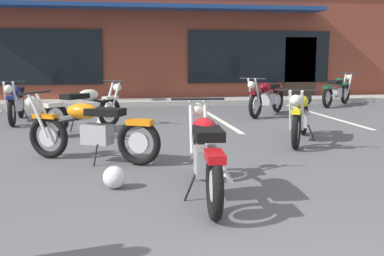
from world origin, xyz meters
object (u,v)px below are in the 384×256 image
at_px(motorcycle_foreground_classic, 206,153).
at_px(motorcycle_orange_scrambler, 85,108).
at_px(motorcycle_red_sportbike, 16,102).
at_px(motorcycle_blue_standard, 337,90).
at_px(helmet_on_pavement, 114,177).
at_px(motorcycle_black_cruiser, 267,97).
at_px(motorcycle_silver_naked, 301,116).
at_px(motorcycle_green_cafe_racer, 90,129).

distance_m(motorcycle_foreground_classic, motorcycle_orange_scrambler, 4.75).
xyz_separation_m(motorcycle_red_sportbike, motorcycle_blue_standard, (8.78, 1.98, 0.00)).
relative_size(motorcycle_red_sportbike, helmet_on_pavement, 8.11).
xyz_separation_m(motorcycle_red_sportbike, motorcycle_black_cruiser, (5.96, 0.20, 0.00)).
height_order(motorcycle_red_sportbike, motorcycle_orange_scrambler, same).
distance_m(motorcycle_silver_naked, motorcycle_green_cafe_racer, 3.64).
height_order(motorcycle_foreground_classic, motorcycle_orange_scrambler, same).
height_order(motorcycle_black_cruiser, motorcycle_green_cafe_racer, same).
bearing_deg(motorcycle_orange_scrambler, motorcycle_silver_naked, -24.98).
xyz_separation_m(motorcycle_black_cruiser, motorcycle_blue_standard, (2.82, 1.79, 0.00)).
xyz_separation_m(motorcycle_black_cruiser, helmet_on_pavement, (-3.80, -5.84, -0.33)).
distance_m(motorcycle_silver_naked, helmet_on_pavement, 3.97).
distance_m(motorcycle_orange_scrambler, helmet_on_pavement, 4.12).
relative_size(motorcycle_foreground_classic, motorcycle_blue_standard, 1.24).
distance_m(motorcycle_foreground_classic, motorcycle_black_cruiser, 6.88).
bearing_deg(motorcycle_foreground_classic, motorcycle_blue_standard, 54.97).
bearing_deg(helmet_on_pavement, motorcycle_orange_scrambler, 97.80).
relative_size(motorcycle_red_sportbike, motorcycle_blue_standard, 1.24).
bearing_deg(helmet_on_pavement, motorcycle_blue_standard, 49.06).
relative_size(motorcycle_foreground_classic, helmet_on_pavement, 8.11).
xyz_separation_m(motorcycle_green_cafe_racer, helmet_on_pavement, (0.32, -1.40, -0.33)).
height_order(motorcycle_orange_scrambler, helmet_on_pavement, motorcycle_orange_scrambler).
xyz_separation_m(motorcycle_silver_naked, helmet_on_pavement, (-3.20, -2.32, -0.33)).
bearing_deg(motorcycle_red_sportbike, helmet_on_pavement, -69.03).
height_order(motorcycle_red_sportbike, motorcycle_black_cruiser, same).
bearing_deg(motorcycle_black_cruiser, motorcycle_foreground_classic, -114.30).
bearing_deg(helmet_on_pavement, motorcycle_black_cruiser, 56.96).
bearing_deg(motorcycle_orange_scrambler, motorcycle_red_sportbike, 135.54).
bearing_deg(motorcycle_green_cafe_racer, motorcycle_silver_naked, 14.60).
height_order(motorcycle_black_cruiser, motorcycle_silver_naked, same).
bearing_deg(helmet_on_pavement, motorcycle_red_sportbike, 110.97).
height_order(motorcycle_foreground_classic, helmet_on_pavement, motorcycle_foreground_classic).
xyz_separation_m(motorcycle_black_cruiser, motorcycle_silver_naked, (-0.60, -3.52, 0.00)).
distance_m(motorcycle_blue_standard, motorcycle_orange_scrambler, 8.01).
relative_size(motorcycle_silver_naked, motorcycle_blue_standard, 1.13).
height_order(motorcycle_silver_naked, motorcycle_blue_standard, same).
height_order(motorcycle_silver_naked, helmet_on_pavement, motorcycle_silver_naked).
distance_m(motorcycle_green_cafe_racer, helmet_on_pavement, 1.48).
height_order(motorcycle_green_cafe_racer, helmet_on_pavement, motorcycle_green_cafe_racer).
relative_size(motorcycle_orange_scrambler, helmet_on_pavement, 6.52).
distance_m(motorcycle_blue_standard, motorcycle_green_cafe_racer, 9.32).
distance_m(motorcycle_foreground_classic, motorcycle_silver_naked, 3.55).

